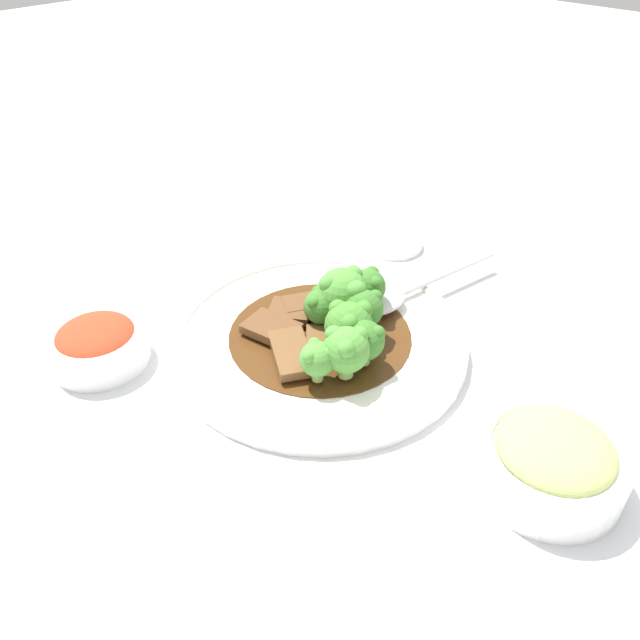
% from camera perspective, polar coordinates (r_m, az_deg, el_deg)
% --- Properties ---
extents(ground_plane, '(4.00, 4.00, 0.00)m').
position_cam_1_polar(ground_plane, '(0.66, 0.00, -2.39)').
color(ground_plane, silver).
extents(main_plate, '(0.31, 0.31, 0.02)m').
position_cam_1_polar(main_plate, '(0.65, 0.00, -1.70)').
color(main_plate, white).
rests_on(main_plate, ground_plane).
extents(beef_strip_0, '(0.08, 0.06, 0.01)m').
position_cam_1_polar(beef_strip_0, '(0.68, -0.20, 1.67)').
color(beef_strip_0, brown).
rests_on(beef_strip_0, main_plate).
extents(beef_strip_1, '(0.05, 0.06, 0.01)m').
position_cam_1_polar(beef_strip_1, '(0.64, -4.47, -0.75)').
color(beef_strip_1, brown).
rests_on(beef_strip_1, main_plate).
extents(beef_strip_2, '(0.07, 0.08, 0.01)m').
position_cam_1_polar(beef_strip_2, '(0.61, -2.61, -3.04)').
color(beef_strip_2, brown).
rests_on(beef_strip_2, main_plate).
extents(beef_strip_3, '(0.05, 0.05, 0.01)m').
position_cam_1_polar(beef_strip_3, '(0.62, -0.01, -1.96)').
color(beef_strip_3, brown).
rests_on(beef_strip_3, main_plate).
extents(beef_strip_4, '(0.06, 0.06, 0.01)m').
position_cam_1_polar(beef_strip_4, '(0.66, -2.92, 0.72)').
color(beef_strip_4, brown).
rests_on(beef_strip_4, main_plate).
extents(broccoli_floret_0, '(0.03, 0.03, 0.04)m').
position_cam_1_polar(broccoli_floret_0, '(0.57, -0.24, -3.54)').
color(broccoli_floret_0, '#8EB756').
rests_on(broccoli_floret_0, main_plate).
extents(broccoli_floret_1, '(0.04, 0.04, 0.05)m').
position_cam_1_polar(broccoli_floret_1, '(0.62, 4.07, 1.07)').
color(broccoli_floret_1, '#8EB756').
rests_on(broccoli_floret_1, main_plate).
extents(broccoli_floret_2, '(0.04, 0.04, 0.05)m').
position_cam_1_polar(broccoli_floret_2, '(0.66, 4.38, 3.10)').
color(broccoli_floret_2, '#7FA84C').
rests_on(broccoli_floret_2, main_plate).
extents(broccoli_floret_3, '(0.04, 0.04, 0.05)m').
position_cam_1_polar(broccoli_floret_3, '(0.59, 4.06, -1.80)').
color(broccoli_floret_3, '#8EB756').
rests_on(broccoli_floret_3, main_plate).
extents(broccoli_floret_4, '(0.05, 0.05, 0.05)m').
position_cam_1_polar(broccoli_floret_4, '(0.61, 2.71, -0.39)').
color(broccoli_floret_4, '#8EB756').
rests_on(broccoli_floret_4, main_plate).
extents(broccoli_floret_5, '(0.06, 0.06, 0.06)m').
position_cam_1_polar(broccoli_floret_5, '(0.64, 2.34, 2.39)').
color(broccoli_floret_5, '#7FA84C').
rests_on(broccoli_floret_5, main_plate).
extents(broccoli_floret_6, '(0.04, 0.04, 0.04)m').
position_cam_1_polar(broccoli_floret_6, '(0.64, 0.12, 1.31)').
color(broccoli_floret_6, '#8EB756').
rests_on(broccoli_floret_6, main_plate).
extents(broccoli_floret_7, '(0.04, 0.04, 0.05)m').
position_cam_1_polar(broccoli_floret_7, '(0.57, 2.42, -2.67)').
color(broccoli_floret_7, '#8EB756').
rests_on(broccoli_floret_7, main_plate).
extents(serving_spoon, '(0.22, 0.07, 0.01)m').
position_cam_1_polar(serving_spoon, '(0.69, 6.28, 2.09)').
color(serving_spoon, silver).
rests_on(serving_spoon, main_plate).
extents(side_bowl_kimchi, '(0.10, 0.10, 0.04)m').
position_cam_1_polar(side_bowl_kimchi, '(0.66, -19.68, -2.03)').
color(side_bowl_kimchi, white).
rests_on(side_bowl_kimchi, ground_plane).
extents(side_bowl_appetizer, '(0.12, 0.12, 0.05)m').
position_cam_1_polar(side_bowl_appetizer, '(0.54, 20.25, -12.09)').
color(side_bowl_appetizer, white).
rests_on(side_bowl_appetizer, ground_plane).
extents(sauce_dish, '(0.08, 0.08, 0.01)m').
position_cam_1_polar(sauce_dish, '(0.83, 6.74, 7.10)').
color(sauce_dish, white).
rests_on(sauce_dish, ground_plane).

